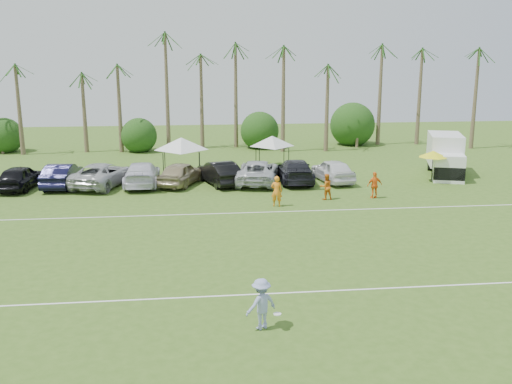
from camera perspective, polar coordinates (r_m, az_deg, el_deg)
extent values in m
plane|color=#3B5C1B|center=(20.71, -3.43, -12.56)|extent=(120.00, 120.00, 0.00)
cube|color=white|center=(22.52, -3.71, -10.34)|extent=(80.00, 0.10, 0.01)
cube|color=white|center=(33.85, -4.74, -2.19)|extent=(80.00, 0.10, 0.01)
cone|color=brown|center=(59.03, -22.53, 7.92)|extent=(0.44, 0.44, 9.00)
cone|color=brown|center=(57.83, -17.76, 8.70)|extent=(0.44, 0.44, 10.00)
cone|color=brown|center=(57.16, -13.81, 9.40)|extent=(0.44, 0.44, 11.00)
cone|color=brown|center=(56.92, -9.69, 8.06)|extent=(0.44, 0.44, 8.00)
cone|color=brown|center=(56.80, -5.63, 8.68)|extent=(0.44, 0.44, 9.00)
cone|color=brown|center=(56.97, -1.57, 9.26)|extent=(0.44, 0.44, 10.00)
cone|color=brown|center=(57.42, 2.47, 9.78)|extent=(0.44, 0.44, 11.00)
cone|color=brown|center=(58.51, 7.35, 8.28)|extent=(0.44, 0.44, 8.00)
cone|color=brown|center=(59.86, 12.07, 8.69)|extent=(0.44, 0.44, 9.00)
cone|color=brown|center=(61.58, 16.57, 9.02)|extent=(0.44, 0.44, 10.00)
cone|color=brown|center=(63.21, 19.98, 9.33)|extent=(0.44, 0.44, 11.00)
cylinder|color=brown|center=(60.96, -23.77, 4.34)|extent=(0.30, 0.30, 1.40)
sphere|color=#183E11|center=(60.82, -23.87, 5.36)|extent=(4.00, 4.00, 4.00)
cylinder|color=brown|center=(58.43, -11.48, 4.86)|extent=(0.30, 0.30, 1.40)
sphere|color=#183E11|center=(58.29, -11.53, 5.93)|extent=(4.00, 4.00, 4.00)
cylinder|color=brown|center=(58.62, 0.33, 5.15)|extent=(0.30, 0.30, 1.40)
sphere|color=#183E11|center=(58.47, 0.33, 6.22)|extent=(4.00, 4.00, 4.00)
cylinder|color=brown|center=(60.61, 9.80, 5.23)|extent=(0.30, 0.30, 1.40)
sphere|color=#183E11|center=(60.47, 9.84, 6.26)|extent=(4.00, 4.00, 4.00)
imported|color=orange|center=(35.26, 2.07, 0.08)|extent=(0.79, 0.60, 1.92)
imported|color=orange|center=(37.27, 7.02, 0.54)|extent=(0.93, 0.78, 1.70)
imported|color=orange|center=(38.11, 11.78, 0.67)|extent=(1.07, 0.54, 1.75)
cube|color=white|center=(47.56, 18.36, 4.09)|extent=(3.65, 4.93, 2.39)
cube|color=white|center=(44.72, 18.69, 2.27)|extent=(2.63, 2.32, 2.01)
cube|color=black|center=(44.07, 18.77, 1.73)|extent=(2.18, 0.96, 0.96)
cube|color=#E5590C|center=(47.78, 19.76, 3.50)|extent=(0.50, 1.46, 0.86)
cylinder|color=black|center=(44.90, 17.40, 1.66)|extent=(0.54, 0.91, 0.86)
cylinder|color=black|center=(45.14, 19.82, 1.54)|extent=(0.54, 0.91, 0.86)
cylinder|color=black|center=(48.83, 16.97, 2.59)|extent=(0.54, 0.91, 0.86)
cylinder|color=black|center=(49.05, 19.20, 2.48)|extent=(0.54, 0.91, 0.86)
cylinder|color=black|center=(43.90, -9.25, 2.59)|extent=(0.06, 0.06, 1.97)
cylinder|color=black|center=(43.85, -5.65, 2.68)|extent=(0.06, 0.06, 1.97)
cylinder|color=black|center=(46.61, -9.10, 3.21)|extent=(0.06, 0.06, 1.97)
cylinder|color=black|center=(46.57, -5.71, 3.30)|extent=(0.06, 0.06, 1.97)
pyramid|color=silver|center=(44.90, -7.51, 5.43)|extent=(4.26, 4.26, 0.99)
cylinder|color=black|center=(46.76, 0.34, 3.28)|extent=(0.06, 0.06, 1.76)
cylinder|color=black|center=(47.11, 3.29, 3.33)|extent=(0.06, 0.06, 1.76)
cylinder|color=black|center=(49.15, 0.00, 3.77)|extent=(0.06, 0.06, 1.76)
cylinder|color=black|center=(49.48, 2.81, 3.82)|extent=(0.06, 0.06, 1.76)
pyramid|color=silver|center=(47.84, 1.62, 5.64)|extent=(3.80, 3.80, 0.88)
cylinder|color=black|center=(44.08, 17.20, 2.30)|extent=(0.05, 0.05, 2.11)
cone|color=yellow|center=(43.90, 17.30, 3.65)|extent=(2.11, 2.11, 0.48)
imported|color=#919DCE|center=(19.66, 0.53, -11.12)|extent=(1.34, 1.13, 1.79)
cylinder|color=white|center=(19.63, 2.15, -12.09)|extent=(0.27, 0.27, 0.03)
imported|color=black|center=(43.21, -22.53, 1.38)|extent=(2.54, 5.18, 1.70)
imported|color=black|center=(42.87, -18.81, 1.60)|extent=(2.14, 5.27, 1.70)
imported|color=#ACADAE|center=(42.25, -15.13, 1.69)|extent=(4.49, 6.68, 1.70)
imported|color=silver|center=(41.88, -11.35, 1.79)|extent=(2.39, 5.87, 1.70)
imported|color=tan|center=(41.57, -7.53, 1.86)|extent=(3.72, 5.38, 1.70)
imported|color=black|center=(41.57, -3.67, 1.94)|extent=(3.31, 5.47, 1.70)
imported|color=#B8BABE|center=(41.80, 0.16, 2.03)|extent=(3.97, 6.56, 1.70)
imported|color=black|center=(42.28, 3.92, 2.13)|extent=(2.64, 5.97, 1.70)
imported|color=white|center=(42.67, 7.67, 2.15)|extent=(2.70, 5.23, 1.70)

